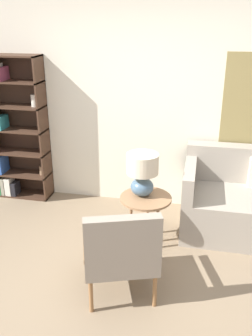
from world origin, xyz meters
The scene contains 6 objects.
ground_plane centered at (0.00, 0.00, 0.00)m, with size 14.00×14.00×0.00m, color #847056.
wall_back centered at (0.03, 2.03, 1.35)m, with size 6.40×0.08×2.70m.
bookshelf centered at (-1.82, 1.85, 0.92)m, with size 0.93×0.30×1.85m.
armchair centered at (0.11, 0.18, 0.48)m, with size 0.79×0.81×0.87m.
side_table centered at (0.19, 1.04, 0.49)m, with size 0.54×0.54×0.55m.
table_lamp centered at (0.14, 1.08, 0.82)m, with size 0.33×0.33×0.46m.
Camera 1 is at (0.70, -2.38, 2.31)m, focal length 40.00 mm.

